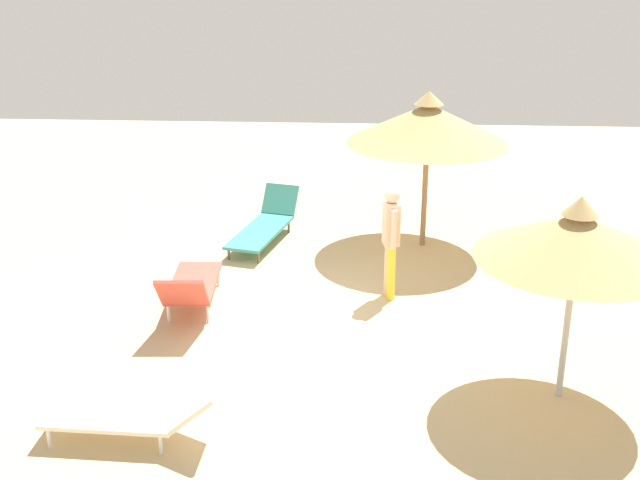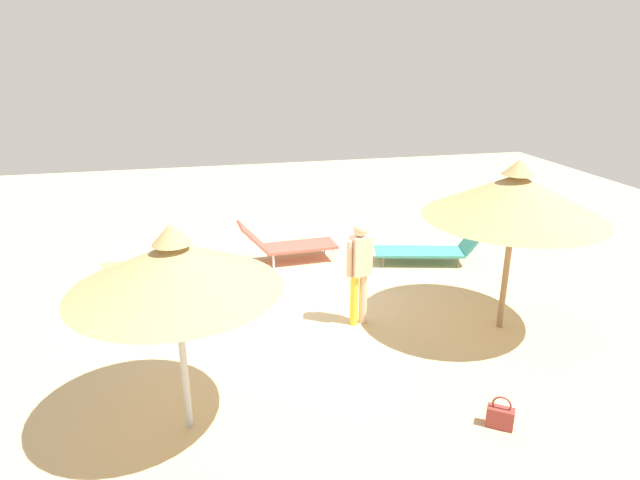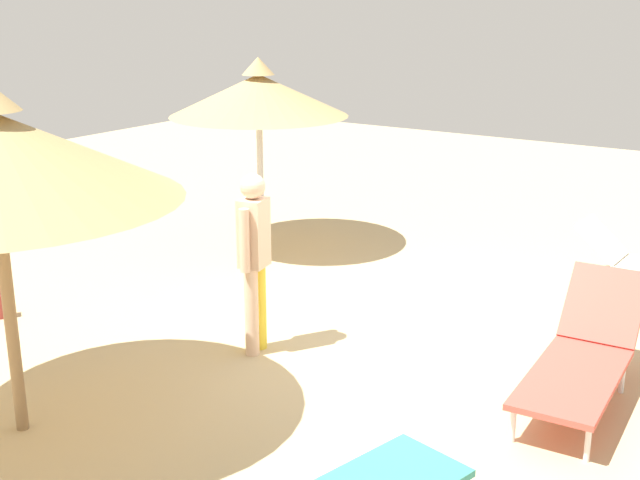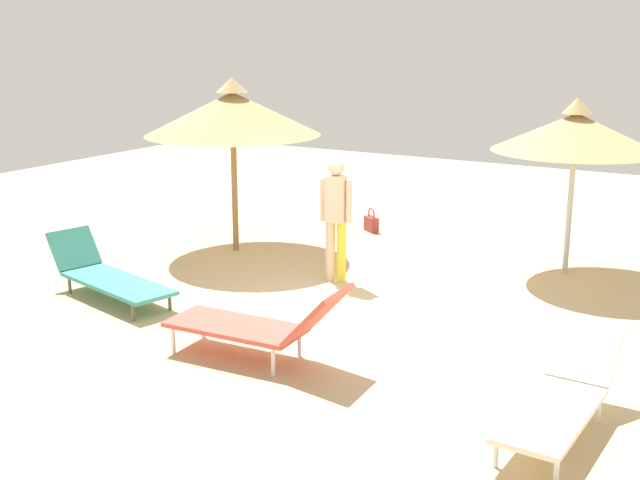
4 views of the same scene
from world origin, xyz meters
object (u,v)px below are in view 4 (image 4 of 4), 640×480
lounge_chair_back (562,395)px  lounge_chair_center (261,323)px  parasol_umbrella_front (233,113)px  lounge_chair_far_right (107,275)px  handbag (371,223)px  person_standing_near_left (336,212)px  parasol_umbrella_near_right (576,132)px

lounge_chair_back → lounge_chair_center: bearing=-89.4°
parasol_umbrella_front → lounge_chair_center: bearing=39.5°
parasol_umbrella_front → lounge_chair_center: 4.81m
lounge_chair_center → lounge_chair_far_right: (-0.72, -2.90, -0.11)m
lounge_chair_back → handbag: 7.30m
lounge_chair_center → person_standing_near_left: size_ratio=1.18×
parasol_umbrella_front → lounge_chair_back: bearing=60.1°
lounge_chair_center → handbag: size_ratio=4.87×
parasol_umbrella_front → lounge_chair_back: parasol_umbrella_front is taller
lounge_chair_far_right → handbag: (-4.92, 1.33, -0.16)m
parasol_umbrella_front → lounge_chair_center: (3.46, 2.86, -1.73)m
lounge_chair_center → lounge_chair_far_right: bearing=-103.9°
lounge_chair_center → handbag: bearing=-164.4°
lounge_chair_back → person_standing_near_left: bearing=-126.4°
parasol_umbrella_near_right → parasol_umbrella_front: bearing=-74.5°
parasol_umbrella_front → person_standing_near_left: (0.62, 2.16, -1.17)m
lounge_chair_center → handbag: 5.85m
parasol_umbrella_front → person_standing_near_left: size_ratio=1.57×
lounge_chair_far_right → person_standing_near_left: bearing=133.9°
lounge_chair_back → lounge_chair_center: 3.11m
parasol_umbrella_front → parasol_umbrella_near_right: (-1.33, 4.81, -0.13)m
person_standing_near_left → handbag: (-2.79, -0.87, -0.83)m
parasol_umbrella_near_right → person_standing_near_left: bearing=-53.6°
handbag → lounge_chair_far_right: bearing=-15.2°
lounge_chair_back → handbag: size_ratio=4.74×
lounge_chair_center → parasol_umbrella_near_right: bearing=157.8°
person_standing_near_left → handbag: 3.04m
parasol_umbrella_near_right → lounge_chair_far_right: bearing=-50.0°
lounge_chair_far_right → lounge_chair_center: bearing=76.1°
parasol_umbrella_near_right → handbag: 4.08m
person_standing_near_left → handbag: size_ratio=4.12×
person_standing_near_left → lounge_chair_far_right: bearing=-46.1°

